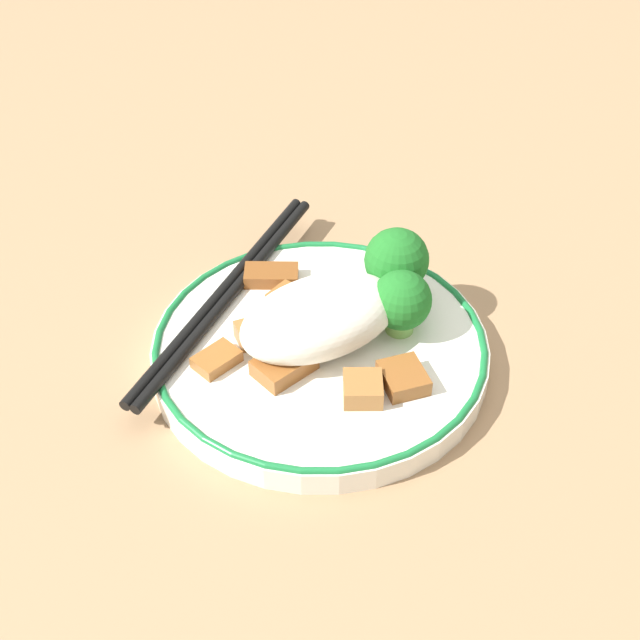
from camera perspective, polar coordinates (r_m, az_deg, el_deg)
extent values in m
plane|color=#9E7A56|center=(0.60, 0.00, -2.64)|extent=(3.00, 3.00, 0.00)
cylinder|color=white|center=(0.60, 0.00, -2.05)|extent=(0.22, 0.22, 0.02)
torus|color=#197238|center=(0.59, 0.00, -1.45)|extent=(0.22, 0.22, 0.00)
ellipsoid|color=white|center=(0.58, -0.18, 0.13)|extent=(0.11, 0.07, 0.04)
cylinder|color=#7FB756|center=(0.60, 5.12, -0.22)|extent=(0.02, 0.02, 0.01)
sphere|color=#1E6B23|center=(0.59, 5.23, 1.28)|extent=(0.04, 0.04, 0.04)
cylinder|color=#7FB756|center=(0.62, 4.79, 2.01)|extent=(0.02, 0.02, 0.02)
sphere|color=#1E6B23|center=(0.61, 4.92, 3.85)|extent=(0.04, 0.04, 0.04)
cube|color=brown|center=(0.64, -3.35, 2.79)|extent=(0.04, 0.04, 0.01)
cube|color=#9E6633|center=(0.59, -4.08, -0.77)|extent=(0.03, 0.02, 0.01)
cube|color=brown|center=(0.57, -2.31, -2.88)|extent=(0.04, 0.03, 0.01)
cube|color=#995B28|center=(0.61, -1.54, 1.02)|extent=(0.03, 0.04, 0.01)
cube|color=brown|center=(0.56, 5.35, -3.70)|extent=(0.03, 0.03, 0.01)
cube|color=#9E6633|center=(0.55, 2.56, -4.51)|extent=(0.03, 0.03, 0.01)
cube|color=#995B28|center=(0.58, -6.64, -2.53)|extent=(0.03, 0.03, 0.01)
cylinder|color=black|center=(0.63, -6.31, 1.83)|extent=(0.20, 0.15, 0.01)
cylinder|color=black|center=(0.63, -5.71, 1.65)|extent=(0.20, 0.15, 0.01)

